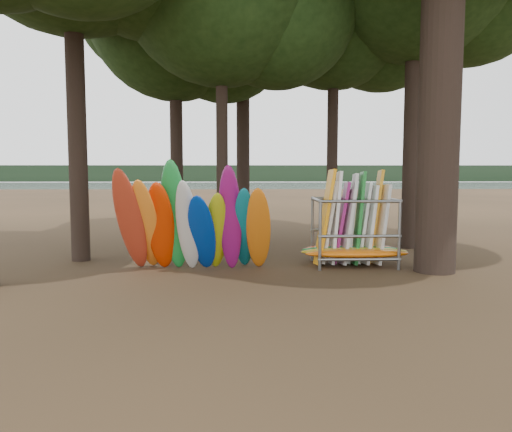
{
  "coord_description": "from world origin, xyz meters",
  "views": [
    {
      "loc": [
        -0.61,
        -13.34,
        2.76
      ],
      "look_at": [
        -0.19,
        1.5,
        1.4
      ],
      "focal_mm": 35.0,
      "sensor_mm": 36.0,
      "label": 1
    }
  ],
  "objects": [
    {
      "name": "lake",
      "position": [
        0.0,
        60.0,
        0.0
      ],
      "size": [
        160.0,
        160.0,
        0.0
      ],
      "primitive_type": "plane",
      "color": "gray",
      "rests_on": "ground"
    },
    {
      "name": "ground",
      "position": [
        0.0,
        0.0,
        0.0
      ],
      "size": [
        120.0,
        120.0,
        0.0
      ],
      "primitive_type": "plane",
      "color": "#47331E",
      "rests_on": "ground"
    },
    {
      "name": "storage_rack",
      "position": [
        2.63,
        0.98,
        0.94
      ],
      "size": [
        3.12,
        1.52,
        2.82
      ],
      "color": "slate",
      "rests_on": "ground"
    },
    {
      "name": "far_shore",
      "position": [
        0.0,
        110.0,
        2.0
      ],
      "size": [
        160.0,
        4.0,
        4.0
      ],
      "primitive_type": "cube",
      "color": "black",
      "rests_on": "ground"
    },
    {
      "name": "oak_1",
      "position": [
        -3.15,
        6.21,
        8.65
      ],
      "size": [
        7.51,
        7.51,
        11.94
      ],
      "color": "black",
      "rests_on": "ground"
    },
    {
      "name": "kayak_row",
      "position": [
        -2.0,
        0.14,
        1.29
      ],
      "size": [
        4.28,
        2.19,
        3.18
      ],
      "color": "#AD301B",
      "rests_on": "ground"
    }
  ]
}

